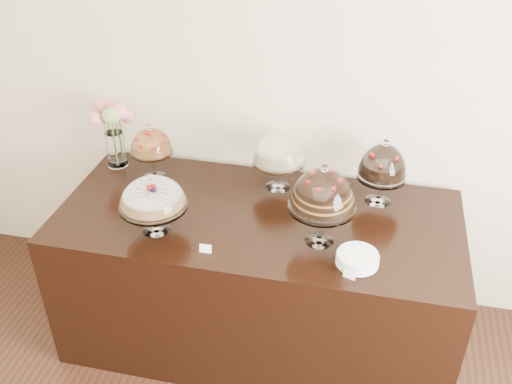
% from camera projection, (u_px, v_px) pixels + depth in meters
% --- Properties ---
extents(wall_back, '(5.00, 0.04, 3.00)m').
position_uv_depth(wall_back, '(315.00, 77.00, 3.20)').
color(wall_back, beige).
rests_on(wall_back, ground).
extents(display_counter, '(2.20, 1.00, 0.90)m').
position_uv_depth(display_counter, '(258.00, 277.00, 3.36)').
color(display_counter, black).
rests_on(display_counter, ground).
extents(cake_stand_sugar_sponge, '(0.35, 0.35, 0.34)m').
position_uv_depth(cake_stand_sugar_sponge, '(152.00, 196.00, 2.88)').
color(cake_stand_sugar_sponge, white).
rests_on(cake_stand_sugar_sponge, display_counter).
extents(cake_stand_choco_layer, '(0.34, 0.34, 0.45)m').
position_uv_depth(cake_stand_choco_layer, '(323.00, 192.00, 2.76)').
color(cake_stand_choco_layer, white).
rests_on(cake_stand_choco_layer, display_counter).
extents(cake_stand_cheesecake, '(0.31, 0.31, 0.38)m').
position_uv_depth(cake_stand_cheesecake, '(279.00, 151.00, 3.22)').
color(cake_stand_cheesecake, white).
rests_on(cake_stand_cheesecake, display_counter).
extents(cake_stand_dark_choco, '(0.27, 0.27, 0.39)m').
position_uv_depth(cake_stand_dark_choco, '(383.00, 164.00, 3.10)').
color(cake_stand_dark_choco, white).
rests_on(cake_stand_dark_choco, display_counter).
extents(cake_stand_fruit_tart, '(0.25, 0.25, 0.36)m').
position_uv_depth(cake_stand_fruit_tart, '(151.00, 144.00, 3.32)').
color(cake_stand_fruit_tart, white).
rests_on(cake_stand_fruit_tart, display_counter).
extents(flower_vase, '(0.26, 0.26, 0.42)m').
position_uv_depth(flower_vase, '(112.00, 126.00, 3.44)').
color(flower_vase, white).
rests_on(flower_vase, display_counter).
extents(plate_stack, '(0.20, 0.20, 0.06)m').
position_uv_depth(plate_stack, '(357.00, 259.00, 2.75)').
color(plate_stack, white).
rests_on(plate_stack, display_counter).
extents(price_card_left, '(0.06, 0.02, 0.04)m').
position_uv_depth(price_card_left, '(205.00, 249.00, 2.83)').
color(price_card_left, white).
rests_on(price_card_left, display_counter).
extents(price_card_right, '(0.06, 0.04, 0.04)m').
position_uv_depth(price_card_right, '(349.00, 274.00, 2.67)').
color(price_card_right, white).
rests_on(price_card_right, display_counter).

